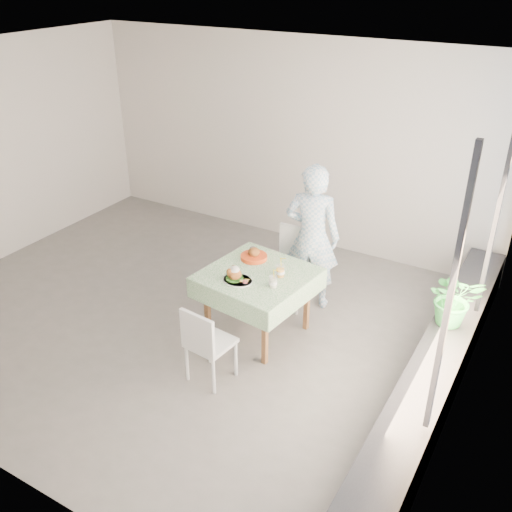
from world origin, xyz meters
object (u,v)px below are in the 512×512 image
Objects in this scene: cafe_table at (258,296)px; potted_plant at (455,299)px; main_dish at (236,276)px; chair_near at (210,357)px; juice_cup_orange at (280,271)px; chair_far at (290,281)px; diner at (312,237)px.

cafe_table is 2.08× the size of potted_plant.
main_dish is at bearing -114.11° from cafe_table.
chair_near is 1.48× the size of potted_plant.
juice_cup_orange is at bearing 75.78° from chair_near.
juice_cup_orange is at bearing -71.54° from chair_far.
chair_near is 1.85m from diner.
potted_plant is (1.89, 0.47, 0.32)m from cafe_table.
juice_cup_orange is (0.22, -0.67, 0.52)m from chair_far.
chair_near is (-0.02, -1.61, -0.03)m from chair_far.
diner reaches higher than chair_far.
chair_near reaches higher than cafe_table.
diner reaches higher than main_dish.
potted_plant reaches higher than juice_cup_orange.
chair_near is 2.39m from potted_plant.
juice_cup_orange is (0.23, 0.06, 0.34)m from cafe_table.
cafe_table is at bearing 65.89° from main_dish.
diner is 5.42× the size of main_dish.
diner is at bearing 167.38° from potted_plant.
main_dish is at bearing -138.73° from juice_cup_orange.
potted_plant is at bearing 35.64° from chair_near.
potted_plant is at bearing -7.73° from chair_far.
juice_cup_orange reaches higher than chair_near.
chair_near is 0.85m from main_dish.
main_dish is 2.12m from potted_plant.
main_dish reaches higher than chair_near.
diner is (0.22, 0.84, 0.40)m from cafe_table.
cafe_table is 0.43m from main_dish.
chair_near is at bearing -144.36° from potted_plant.
juice_cup_orange is at bearing 78.96° from diner.
potted_plant is (1.66, 0.41, -0.02)m from juice_cup_orange.
diner is (0.22, 1.73, 0.60)m from chair_near.
chair_near is at bearing -104.22° from juice_cup_orange.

